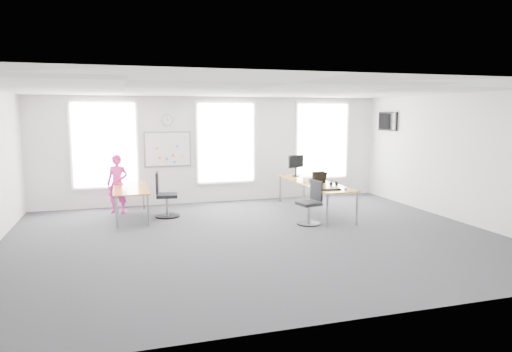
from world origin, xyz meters
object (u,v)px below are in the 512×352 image
object	(u,v)px
keyboard	(330,189)
monitor	(296,163)
person	(118,184)
chair_left	(164,197)
desk_left	(131,190)
headphones	(334,184)
desk_right	(314,184)
chair_right	(311,205)

from	to	relation	value
keyboard	monitor	bearing A→B (deg)	92.11
person	keyboard	xyz separation A→B (m)	(4.69, -2.60, 0.05)
chair_left	monitor	distance (m)	3.82
desk_left	headphones	bearing A→B (deg)	-16.69
chair_left	desk_right	bearing A→B (deg)	-91.32
desk_right	person	distance (m)	5.03
keyboard	monitor	size ratio (longest dim) A/B	0.82
desk_right	keyboard	distance (m)	1.26
desk_left	chair_left	xyz separation A→B (m)	(0.79, -0.17, -0.19)
chair_right	monitor	size ratio (longest dim) A/B	1.70
person	monitor	xyz separation A→B (m)	(4.80, -0.19, 0.39)
person	headphones	size ratio (longest dim) A/B	8.12
chair_right	headphones	distance (m)	1.00
headphones	monitor	bearing A→B (deg)	100.35
desk_left	chair_left	bearing A→B (deg)	-12.52
chair_left	headphones	size ratio (longest dim) A/B	6.00
desk_right	chair_left	bearing A→B (deg)	172.08
chair_left	headphones	world-z (taller)	chair_left
monitor	person	bearing A→B (deg)	158.12
chair_right	headphones	xyz separation A→B (m)	(0.79, 0.46, 0.39)
headphones	desk_right	bearing A→B (deg)	107.89
keyboard	person	bearing A→B (deg)	155.80
chair_right	keyboard	world-z (taller)	chair_right
desk_right	keyboard	xyz separation A→B (m)	(-0.16, -1.25, 0.06)
headphones	monitor	distance (m)	1.92
keyboard	headphones	world-z (taller)	headphones
chair_left	person	bearing A→B (deg)	59.37
person	keyboard	size ratio (longest dim) A/B	3.10
desk_right	monitor	xyz separation A→B (m)	(-0.04, 1.16, 0.41)
keyboard	desk_left	bearing A→B (deg)	160.87
chair_left	monitor	world-z (taller)	monitor
desk_right	monitor	distance (m)	1.23
chair_left	monitor	bearing A→B (deg)	-73.67
chair_left	person	size ratio (longest dim) A/B	0.74
desk_right	monitor	world-z (taller)	monitor
desk_left	monitor	size ratio (longest dim) A/B	3.43
desk_left	chair_right	distance (m)	4.37
headphones	keyboard	bearing A→B (deg)	-119.88
person	chair_right	bearing A→B (deg)	-9.90
desk_right	monitor	size ratio (longest dim) A/B	5.45
desk_left	keyboard	bearing A→B (deg)	-23.97
chair_right	headphones	bearing A→B (deg)	109.07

